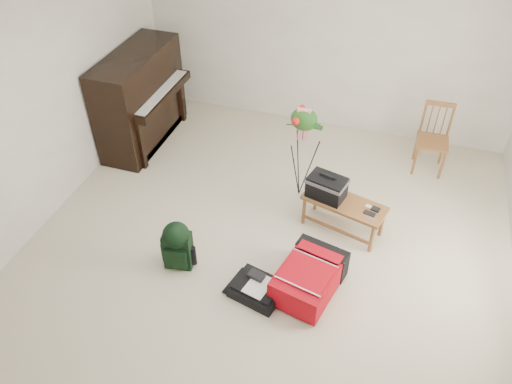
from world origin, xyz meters
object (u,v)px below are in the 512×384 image
(black_duffel, at_px, (258,288))
(flower_stand, at_px, (302,154))
(bench, at_px, (332,194))
(red_suitcase, at_px, (310,274))
(dining_chair, at_px, (433,139))
(green_backpack, at_px, (177,244))
(piano, at_px, (141,100))

(black_duffel, distance_m, flower_stand, 1.67)
(bench, bearing_deg, red_suitcase, -75.64)
(dining_chair, bearing_deg, green_backpack, -134.51)
(piano, relative_size, green_backpack, 2.69)
(piano, distance_m, red_suitcase, 3.32)
(dining_chair, height_order, red_suitcase, dining_chair)
(red_suitcase, relative_size, flower_stand, 0.70)
(dining_chair, xyz_separation_m, flower_stand, (-1.42, -1.02, 0.17))
(dining_chair, distance_m, red_suitcase, 2.56)
(piano, height_order, green_backpack, piano)
(piano, bearing_deg, green_backpack, -54.68)
(dining_chair, bearing_deg, bench, -125.01)
(black_duffel, bearing_deg, dining_chair, 74.74)
(bench, bearing_deg, green_backpack, -128.20)
(bench, xyz_separation_m, black_duffel, (-0.46, -1.12, -0.41))
(piano, xyz_separation_m, flower_stand, (2.29, -0.50, -0.01))
(dining_chair, bearing_deg, red_suitcase, -114.31)
(bench, xyz_separation_m, flower_stand, (-0.45, 0.46, 0.11))
(red_suitcase, bearing_deg, piano, 158.86)
(bench, relative_size, green_backpack, 1.70)
(dining_chair, height_order, green_backpack, dining_chair)
(piano, bearing_deg, bench, -19.33)
(black_duffel, xyz_separation_m, green_backpack, (-0.88, 0.11, 0.23))
(black_duffel, bearing_deg, piano, 151.12)
(bench, distance_m, flower_stand, 0.65)
(bench, relative_size, flower_stand, 0.78)
(green_backpack, bearing_deg, piano, 115.79)
(bench, relative_size, red_suitcase, 1.11)
(piano, relative_size, bench, 1.58)
(dining_chair, bearing_deg, black_duffel, -120.52)
(black_duffel, relative_size, flower_stand, 0.46)
(bench, xyz_separation_m, dining_chair, (0.98, 1.48, -0.06))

